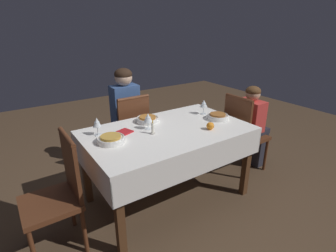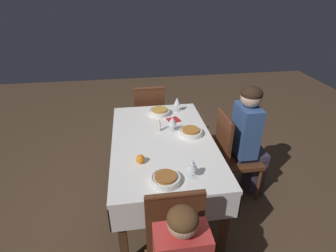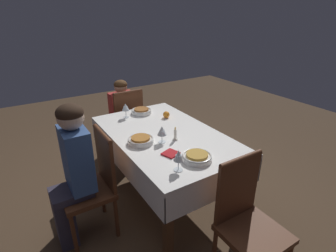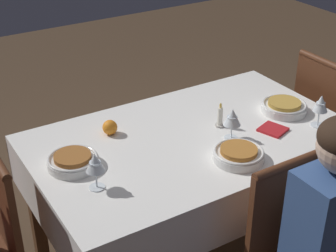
% 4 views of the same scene
% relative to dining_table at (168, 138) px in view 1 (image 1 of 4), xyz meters
% --- Properties ---
extents(ground_plane, '(8.00, 8.00, 0.00)m').
position_rel_dining_table_xyz_m(ground_plane, '(0.00, 0.00, -0.64)').
color(ground_plane, '#4C3826').
extents(dining_table, '(1.48, 0.91, 0.73)m').
position_rel_dining_table_xyz_m(dining_table, '(0.00, 0.00, 0.00)').
color(dining_table, white).
rests_on(dining_table, ground_plane).
extents(chair_north, '(0.40, 0.40, 0.91)m').
position_rel_dining_table_xyz_m(chair_north, '(-0.04, 0.70, -0.15)').
color(chair_north, '#562D19').
rests_on(chair_north, ground_plane).
extents(chair_east, '(0.40, 0.40, 0.91)m').
position_rel_dining_table_xyz_m(chair_east, '(0.99, -0.04, -0.15)').
color(chair_east, '#562D19').
rests_on(chair_east, ground_plane).
extents(chair_west, '(0.40, 0.40, 0.91)m').
position_rel_dining_table_xyz_m(chair_west, '(-0.99, -0.05, -0.15)').
color(chair_west, '#562D19').
rests_on(chair_west, ground_plane).
extents(person_adult_denim, '(0.30, 0.34, 1.18)m').
position_rel_dining_table_xyz_m(person_adult_denim, '(-0.04, 0.85, 0.02)').
color(person_adult_denim, '#383342').
rests_on(person_adult_denim, ground_plane).
extents(person_child_red, '(0.33, 0.30, 1.00)m').
position_rel_dining_table_xyz_m(person_child_red, '(1.15, -0.04, -0.10)').
color(person_child_red, '#282833').
rests_on(person_child_red, ground_plane).
extents(bowl_north, '(0.22, 0.22, 0.06)m').
position_rel_dining_table_xyz_m(bowl_north, '(-0.05, 0.27, 0.12)').
color(bowl_north, white).
rests_on(bowl_north, dining_table).
extents(wine_glass_north, '(0.08, 0.08, 0.15)m').
position_rel_dining_table_xyz_m(wine_glass_north, '(-0.14, 0.11, 0.19)').
color(wine_glass_north, white).
rests_on(wine_glass_north, dining_table).
extents(bowl_east, '(0.22, 0.22, 0.06)m').
position_rel_dining_table_xyz_m(bowl_east, '(0.57, -0.05, 0.12)').
color(bowl_east, white).
rests_on(bowl_east, dining_table).
extents(wine_glass_east, '(0.08, 0.08, 0.16)m').
position_rel_dining_table_xyz_m(wine_glass_east, '(0.55, 0.14, 0.20)').
color(wine_glass_east, white).
rests_on(wine_glass_east, dining_table).
extents(bowl_west, '(0.23, 0.23, 0.06)m').
position_rel_dining_table_xyz_m(bowl_west, '(-0.53, 0.04, 0.12)').
color(bowl_west, white).
rests_on(bowl_west, dining_table).
extents(wine_glass_west, '(0.07, 0.07, 0.16)m').
position_rel_dining_table_xyz_m(wine_glass_west, '(-0.57, 0.23, 0.20)').
color(wine_glass_west, white).
rests_on(wine_glass_west, dining_table).
extents(candle_centerpiece, '(0.04, 0.04, 0.12)m').
position_rel_dining_table_xyz_m(candle_centerpiece, '(-0.16, -0.01, 0.13)').
color(candle_centerpiece, beige).
rests_on(candle_centerpiece, dining_table).
extents(orange_fruit, '(0.07, 0.07, 0.07)m').
position_rel_dining_table_xyz_m(orange_fruit, '(0.32, -0.21, 0.12)').
color(orange_fruit, orange).
rests_on(orange_fruit, dining_table).
extents(napkin_red_folded, '(0.14, 0.15, 0.01)m').
position_rel_dining_table_xyz_m(napkin_red_folded, '(-0.35, 0.16, 0.09)').
color(napkin_red_folded, red).
rests_on(napkin_red_folded, dining_table).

